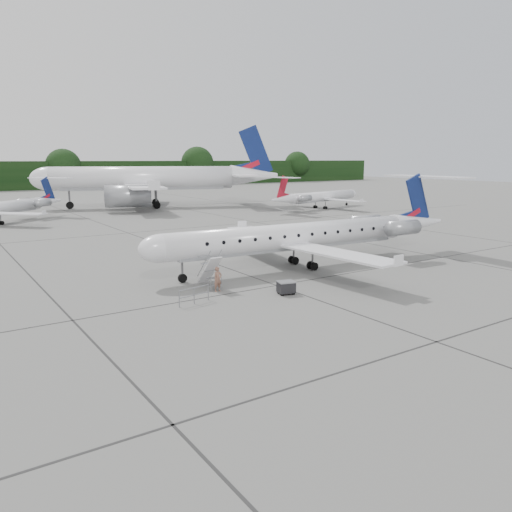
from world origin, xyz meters
TOP-DOWN VIEW (x-y plane):
  - ground at (0.00, 0.00)m, footprint 320.00×320.00m
  - treeline at (0.00, 130.00)m, footprint 260.00×4.00m
  - main_regional_jet at (-2.12, 6.68)m, footprint 29.16×21.75m
  - airstair at (-10.58, 4.97)m, footprint 0.97×2.29m
  - passenger at (-10.65, 3.71)m, footprint 0.65×0.47m
  - safety_railing at (-13.25, 2.00)m, footprint 2.17×0.50m
  - baggage_cart at (-7.29, 0.69)m, footprint 1.23×1.09m
  - bg_narrowbody at (6.98, 61.90)m, footprint 48.29×41.65m
  - bg_regional_right at (32.57, 42.62)m, footprint 25.74×21.05m

SIDE VIEW (x-z plane):
  - ground at x=0.00m, z-range 0.00..0.00m
  - baggage_cart at x=-7.29m, z-range 0.00..0.91m
  - safety_railing at x=-13.25m, z-range 0.00..1.00m
  - passenger at x=-10.65m, z-range 0.00..1.67m
  - airstair at x=-10.58m, z-range 0.00..2.26m
  - bg_regional_right at x=32.57m, z-range 0.00..5.92m
  - main_regional_jet at x=-2.12m, z-range 0.00..7.20m
  - treeline at x=0.00m, z-range 0.00..8.00m
  - bg_narrowbody at x=6.98m, z-range 0.00..14.57m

